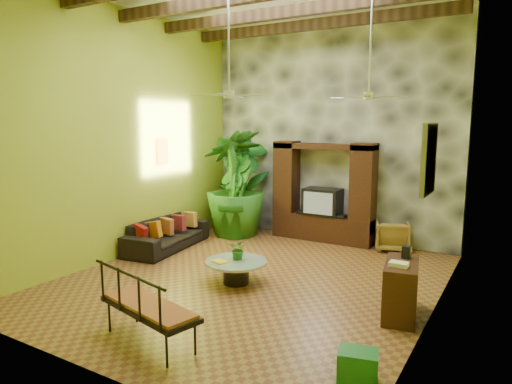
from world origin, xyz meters
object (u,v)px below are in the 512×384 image
Objects in this scene: ceiling_fan_front at (229,81)px; tall_plant_b at (233,196)px; side_console at (401,289)px; green_bin at (358,367)px; iron_bench at (145,304)px; sofa at (167,234)px; coffee_table at (236,269)px; wicker_armchair at (392,236)px; ceiling_fan_back at (369,84)px; entertainment_center at (323,200)px; tall_plant_c at (235,183)px; tall_plant_a at (244,182)px.

ceiling_fan_front is 0.94× the size of tall_plant_b.
side_console is 1.98m from green_bin.
iron_bench is at bearing -67.61° from tall_plant_b.
sofa is 2.72m from coffee_table.
coffee_table is 2.54× the size of green_bin.
tall_plant_b is 5.53m from iron_bench.
iron_bench is (-1.52, -5.88, 0.22)m from wicker_armchair.
ceiling_fan_back reaches higher than green_bin.
green_bin is (2.65, -5.34, -0.78)m from entertainment_center.
tall_plant_a is at bearing 98.38° from tall_plant_c.
green_bin is at bearing -72.84° from ceiling_fan_back.
tall_plant_b is 5.31m from side_console.
side_console is (4.61, -2.58, -0.59)m from tall_plant_b.
tall_plant_c is at bearing -27.72° from sofa.
wicker_armchair is at bearing 89.23° from ceiling_fan_back.
tall_plant_c is 5.71m from iron_bench.
green_bin is at bearing -44.43° from tall_plant_b.
ceiling_fan_back is 0.83× the size of sofa.
tall_plant_c is 2.59× the size of side_console.
ceiling_fan_back is at bearing -17.72° from tall_plant_b.
green_bin is at bearing 25.05° from iron_bench.
entertainment_center is 3.43× the size of wicker_armchair.
entertainment_center is at bearing 87.69° from coffee_table.
sofa is 1.87m from tall_plant_b.
sofa is 0.87× the size of tall_plant_c.
ceiling_fan_back is at bearing -91.76° from sofa.
wicker_armchair is 1.68× the size of green_bin.
ceiling_fan_front is 1.75× the size of coffee_table.
tall_plant_c is (0.07, -0.50, 0.03)m from tall_plant_a.
iron_bench is at bearing 57.07° from wicker_armchair.
entertainment_center reaches higher than sofa.
sofa is at bearing -103.82° from tall_plant_a.
tall_plant_b is at bearing -6.24° from wicker_armchair.
tall_plant_b is 1.86× the size of coffee_table.
tall_plant_b is 6.55m from green_bin.
tall_plant_a reaches higher than side_console.
tall_plant_b reaches higher than iron_bench.
tall_plant_c is (-1.82, 2.89, -2.11)m from ceiling_fan_front.
iron_bench is (0.25, -2.42, 0.28)m from coffee_table.
coffee_table is 2.45m from iron_bench.
sofa is at bearing 157.21° from coffee_table.
tall_plant_a is 3.98m from coffee_table.
entertainment_center is 2.14m from tall_plant_b.
wicker_armchair is (1.63, -0.01, -0.65)m from entertainment_center.
tall_plant_b is 0.34m from tall_plant_c.
sofa is at bearing -137.78° from entertainment_center.
iron_bench is 1.61× the size of side_console.
tall_plant_b is 1.99× the size of side_console.
coffee_table is at bearing 146.04° from green_bin.
entertainment_center is 6.01m from green_bin.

